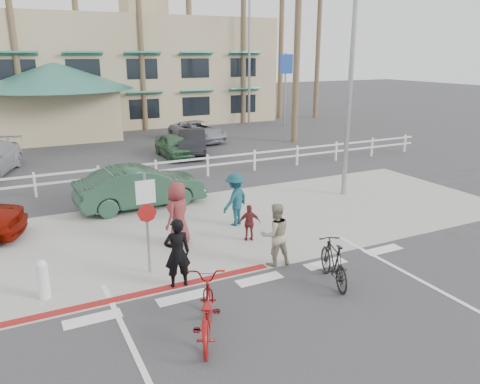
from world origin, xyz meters
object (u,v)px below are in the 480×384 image
bike_red (206,310)px  car_white_sedan (141,187)px  bike_black (334,262)px  sign_post (147,219)px

bike_red → car_white_sedan: (1.03, 8.56, 0.18)m
car_white_sedan → bike_black: bearing=-164.9°
bike_black → car_white_sedan: 8.29m
sign_post → bike_black: sign_post is taller
sign_post → car_white_sedan: 5.54m
sign_post → car_white_sedan: size_ratio=0.64×
bike_black → car_white_sedan: (-2.57, 7.88, 0.21)m
sign_post → bike_red: size_ratio=1.33×
sign_post → bike_black: bearing=-33.4°
bike_red → bike_black: 3.67m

